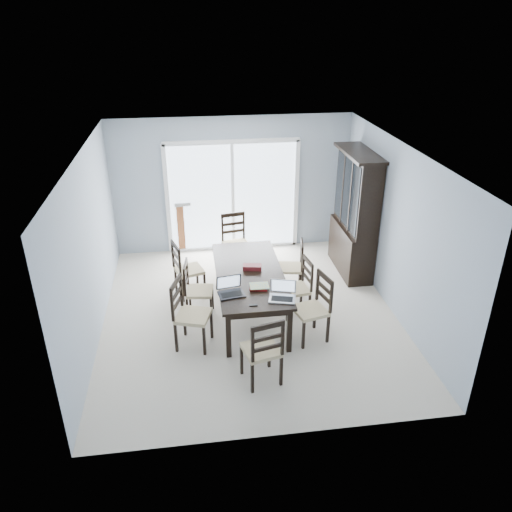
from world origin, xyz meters
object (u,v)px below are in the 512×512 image
at_px(chair_end_near, 264,345).
at_px(cell_phone, 253,305).
at_px(china_hutch, 355,215).
at_px(laptop_dark, 231,291).
at_px(laptop_silver, 282,296).
at_px(chair_right_near, 317,301).
at_px(chair_end_far, 235,236).
at_px(chair_right_mid, 301,281).
at_px(chair_right_far, 295,261).
at_px(dining_table, 250,277).
at_px(game_box, 252,267).
at_px(chair_left_near, 185,306).
at_px(chair_left_mid, 193,284).
at_px(chair_left_far, 183,264).
at_px(hot_tub, 214,208).

distance_m(chair_end_near, cell_phone, 0.72).
xyz_separation_m(china_hutch, laptop_dark, (-2.36, -1.87, -0.26)).
distance_m(chair_end_near, laptop_silver, 0.90).
height_order(china_hutch, laptop_dark, china_hutch).
bearing_deg(china_hutch, chair_right_near, -120.56).
relative_size(chair_right_near, chair_end_far, 0.97).
bearing_deg(chair_right_mid, chair_right_far, -13.68).
distance_m(chair_right_far, laptop_dark, 1.77).
xyz_separation_m(dining_table, chair_end_far, (-0.05, 1.66, -0.04)).
relative_size(chair_right_mid, game_box, 3.78).
bearing_deg(dining_table, game_box, 61.79).
height_order(chair_left_near, chair_end_far, chair_end_far).
relative_size(chair_right_far, chair_end_near, 0.90).
relative_size(chair_left_near, chair_right_far, 1.16).
height_order(dining_table, chair_right_mid, chair_right_mid).
xyz_separation_m(chair_left_mid, chair_right_far, (1.71, 0.56, -0.02)).
bearing_deg(chair_end_far, chair_left_near, 57.68).
xyz_separation_m(china_hutch, game_box, (-1.97, -1.15, -0.29)).
height_order(dining_table, laptop_dark, laptop_dark).
distance_m(chair_right_near, laptop_dark, 1.22).
bearing_deg(china_hutch, laptop_dark, -141.61).
bearing_deg(chair_left_near, game_box, 143.15).
relative_size(chair_left_far, laptop_silver, 2.71).
xyz_separation_m(chair_left_near, laptop_silver, (1.32, -0.20, 0.18)).
distance_m(cell_phone, hot_tub, 4.38).
relative_size(china_hutch, hot_tub, 0.99).
bearing_deg(hot_tub, chair_end_near, -86.82).
bearing_deg(hot_tub, dining_table, -84.81).
bearing_deg(chair_right_far, chair_right_mid, -175.27).
distance_m(chair_right_mid, laptop_silver, 0.95).
bearing_deg(china_hutch, cell_phone, -133.85).
bearing_deg(chair_left_near, hot_tub, -171.50).
bearing_deg(chair_right_mid, hot_tub, 9.48).
relative_size(chair_left_far, chair_end_far, 0.94).
height_order(chair_end_near, hot_tub, chair_end_near).
distance_m(chair_right_near, hot_tub, 4.31).
relative_size(chair_left_near, chair_end_near, 1.03).
relative_size(china_hutch, chair_right_far, 2.14).
bearing_deg(laptop_silver, china_hutch, 66.39).
height_order(chair_end_far, laptop_silver, chair_end_far).
bearing_deg(laptop_silver, laptop_dark, 177.42).
bearing_deg(chair_end_far, cell_phone, 79.24).
bearing_deg(chair_right_far, chair_right_near, -169.32).
bearing_deg(chair_left_mid, hot_tub, 178.06).
bearing_deg(chair_right_near, cell_phone, 88.87).
bearing_deg(laptop_silver, chair_left_far, 145.65).
relative_size(chair_right_near, laptop_silver, 2.80).
distance_m(chair_right_near, game_box, 1.16).
bearing_deg(chair_right_near, chair_right_far, -14.03).
distance_m(dining_table, laptop_silver, 0.91).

